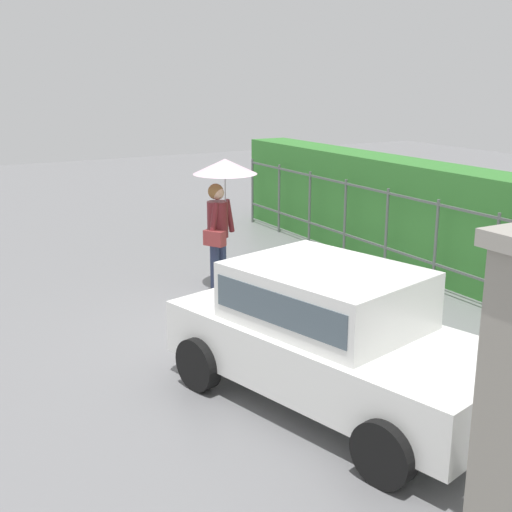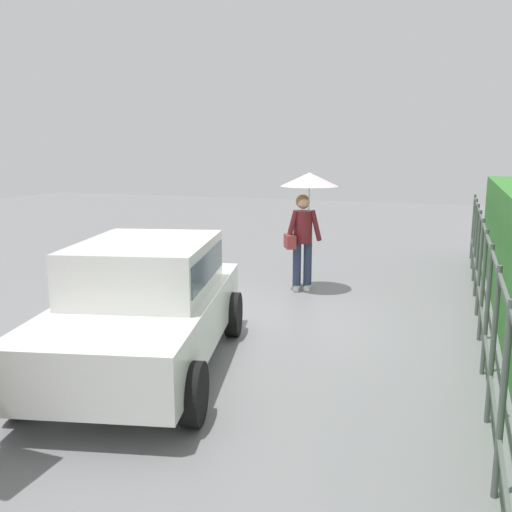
{
  "view_description": "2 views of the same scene",
  "coord_description": "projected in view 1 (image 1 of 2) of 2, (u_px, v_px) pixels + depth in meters",
  "views": [
    {
      "loc": [
        7.35,
        -4.59,
        3.4
      ],
      "look_at": [
        -0.37,
        -0.22,
        1.0
      ],
      "focal_mm": 47.19,
      "sensor_mm": 36.0,
      "label": 1
    },
    {
      "loc": [
        7.3,
        2.63,
        2.5
      ],
      "look_at": [
        -0.07,
        -0.07,
        0.98
      ],
      "focal_mm": 38.46,
      "sensor_mm": 36.0,
      "label": 2
    }
  ],
  "objects": [
    {
      "name": "ground_plane",
      "position": [
        283.0,
        330.0,
        9.25
      ],
      "size": [
        40.0,
        40.0,
        0.0
      ],
      "primitive_type": "plane",
      "color": "slate"
    },
    {
      "name": "car",
      "position": [
        331.0,
        331.0,
        7.03
      ],
      "size": [
        3.99,
        2.56,
        1.48
      ],
      "rotation": [
        0.0,
        0.0,
        0.24
      ],
      "color": "white",
      "rests_on": "ground"
    },
    {
      "name": "pedestrian",
      "position": [
        222.0,
        191.0,
        10.65
      ],
      "size": [
        1.02,
        1.02,
        2.12
      ],
      "rotation": [
        0.0,
        0.0,
        0.5
      ],
      "color": "#2D3856",
      "rests_on": "ground"
    },
    {
      "name": "fence_section",
      "position": [
        410.0,
        234.0,
        11.21
      ],
      "size": [
        10.85,
        0.05,
        1.5
      ],
      "color": "#59605B",
      "rests_on": "ground"
    },
    {
      "name": "hedge_row",
      "position": [
        442.0,
        222.0,
        11.52
      ],
      "size": [
        11.8,
        0.9,
        1.9
      ],
      "primitive_type": "cube",
      "color": "#387F33",
      "rests_on": "ground"
    }
  ]
}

